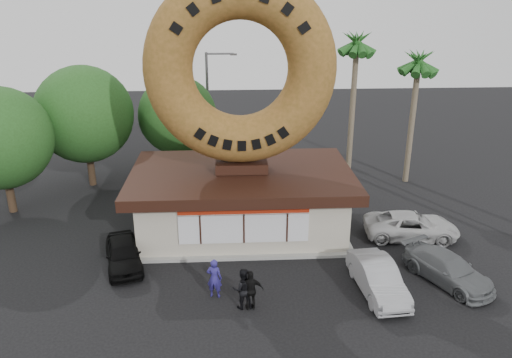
{
  "coord_description": "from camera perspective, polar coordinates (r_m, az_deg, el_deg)",
  "views": [
    {
      "loc": [
        -0.59,
        -17.71,
        11.89
      ],
      "look_at": [
        0.62,
        4.0,
        3.59
      ],
      "focal_mm": 35.0,
      "sensor_mm": 36.0,
      "label": 1
    }
  ],
  "objects": [
    {
      "name": "person_center",
      "position": [
        20.08,
        -1.53,
        -12.41
      ],
      "size": [
        0.92,
        0.76,
        1.73
      ],
      "primitive_type": "imported",
      "rotation": [
        0.0,
        0.0,
        3.27
      ],
      "color": "black",
      "rests_on": "ground"
    },
    {
      "name": "donut_shop",
      "position": [
        25.77,
        -1.62,
        -2.24
      ],
      "size": [
        11.2,
        7.2,
        3.8
      ],
      "color": "beige",
      "rests_on": "ground"
    },
    {
      "name": "street_lamp",
      "position": [
        34.53,
        -5.27,
        8.42
      ],
      "size": [
        2.11,
        0.2,
        8.0
      ],
      "color": "#59595E",
      "rests_on": "ground"
    },
    {
      "name": "person_left",
      "position": [
        20.78,
        -4.78,
        -11.23
      ],
      "size": [
        0.71,
        0.55,
        1.72
      ],
      "primitive_type": "imported",
      "rotation": [
        0.0,
        0.0,
        2.91
      ],
      "color": "navy",
      "rests_on": "ground"
    },
    {
      "name": "palm_far",
      "position": [
        32.65,
        18.05,
        12.15
      ],
      "size": [
        2.6,
        2.6,
        8.75
      ],
      "color": "#726651",
      "rests_on": "ground"
    },
    {
      "name": "tree_west",
      "position": [
        32.78,
        -19.02,
        6.99
      ],
      "size": [
        6.0,
        6.0,
        7.65
      ],
      "color": "#473321",
      "rests_on": "ground"
    },
    {
      "name": "giant_donut",
      "position": [
        23.97,
        -1.79,
        12.41
      ],
      "size": [
        9.11,
        2.32,
        9.11
      ],
      "primitive_type": "torus",
      "rotation": [
        1.57,
        0.0,
        0.0
      ],
      "color": "#9A632C",
      "rests_on": "donut_shop"
    },
    {
      "name": "car_white",
      "position": [
        26.59,
        17.33,
        -5.12
      ],
      "size": [
        4.92,
        2.67,
        1.31
      ],
      "primitive_type": "imported",
      "rotation": [
        0.0,
        0.0,
        1.46
      ],
      "color": "#BEBEBE",
      "rests_on": "ground"
    },
    {
      "name": "person_right",
      "position": [
        20.01,
        -0.59,
        -12.59
      ],
      "size": [
        1.03,
        0.51,
        1.7
      ],
      "primitive_type": "imported",
      "rotation": [
        0.0,
        0.0,
        3.25
      ],
      "color": "black",
      "rests_on": "ground"
    },
    {
      "name": "ground",
      "position": [
        21.33,
        -1.09,
        -12.97
      ],
      "size": [
        90.0,
        90.0,
        0.0
      ],
      "primitive_type": "plane",
      "color": "black",
      "rests_on": "ground"
    },
    {
      "name": "car_black",
      "position": [
        23.67,
        -14.93,
        -8.25
      ],
      "size": [
        2.45,
        4.05,
        1.29
      ],
      "primitive_type": "imported",
      "rotation": [
        0.0,
        0.0,
        0.26
      ],
      "color": "black",
      "rests_on": "ground"
    },
    {
      "name": "tree_far",
      "position": [
        30.4,
        -27.24,
        4.16
      ],
      "size": [
        5.6,
        5.6,
        7.14
      ],
      "color": "#473321",
      "rests_on": "ground"
    },
    {
      "name": "car_grey",
      "position": [
        23.32,
        21.09,
        -9.57
      ],
      "size": [
        3.43,
        4.56,
        1.23
      ],
      "primitive_type": "imported",
      "rotation": [
        0.0,
        0.0,
        0.46
      ],
      "color": "slate",
      "rests_on": "ground"
    },
    {
      "name": "tree_mid",
      "position": [
        33.81,
        -8.96,
        7.18
      ],
      "size": [
        5.2,
        5.2,
        6.63
      ],
      "color": "#473321",
      "rests_on": "ground"
    },
    {
      "name": "car_silver",
      "position": [
        21.67,
        13.74,
        -10.93
      ],
      "size": [
        1.79,
        4.23,
        1.36
      ],
      "primitive_type": "imported",
      "rotation": [
        0.0,
        0.0,
        0.09
      ],
      "color": "#97989C",
      "rests_on": "ground"
    },
    {
      "name": "palm_near",
      "position": [
        32.91,
        11.43,
        14.44
      ],
      "size": [
        2.6,
        2.6,
        9.75
      ],
      "color": "#726651",
      "rests_on": "ground"
    }
  ]
}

